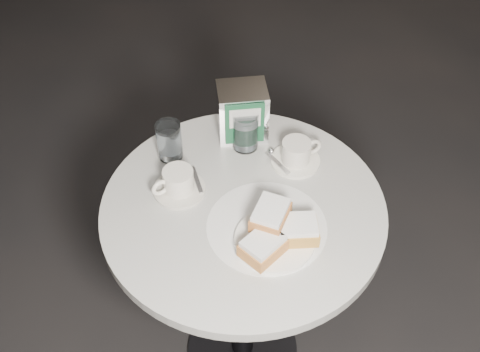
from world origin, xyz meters
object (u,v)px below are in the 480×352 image
Objects in this scene: coffee_cup_right at (296,154)px; water_glass_right at (245,131)px; cafe_table at (243,253)px; water_glass_left at (169,141)px; coffee_cup_left at (178,183)px; napkin_dispenser at (242,112)px; beignet_plate at (276,234)px.

coffee_cup_right is 0.15m from water_glass_right.
water_glass_left is at bearing 114.13° from cafe_table.
water_glass_right is (-0.10, 0.11, 0.02)m from coffee_cup_right.
coffee_cup_left is at bearing 139.76° from cafe_table.
water_glass_left is 0.21m from napkin_dispenser.
beignet_plate is 0.39m from water_glass_left.
coffee_cup_right is (0.19, 0.08, 0.23)m from cafe_table.
cafe_table is 0.38m from napkin_dispenser.
coffee_cup_left is at bearing -100.08° from water_glass_left.
coffee_cup_left is 1.05× the size of coffee_cup_right.
water_glass_left is (-0.11, 0.24, 0.25)m from cafe_table.
coffee_cup_left is 0.23m from water_glass_right.
napkin_dispenser reaches higher than water_glass_left.
beignet_plate is 1.48× the size of coffee_cup_right.
napkin_dispenser reaches higher than water_glass_right.
beignet_plate is 1.96× the size of water_glass_left.
cafe_table is 7.03× the size of water_glass_left.
water_glass_left is at bearing 109.17° from beignet_plate.
beignet_plate is 1.89× the size of water_glass_right.
coffee_cup_left is 1.39× the size of water_glass_left.
beignet_plate reaches higher than cafe_table.
water_glass_right reaches higher than cafe_table.
water_glass_left is (-0.13, 0.37, 0.02)m from beignet_plate.
water_glass_right reaches higher than coffee_cup_right.
water_glass_left is (-0.29, 0.15, 0.02)m from coffee_cup_right.
cafe_table is at bearing -48.24° from coffee_cup_left.
beignet_plate is at bearing -66.06° from coffee_cup_left.
napkin_dispenser is (0.21, 0.01, 0.02)m from water_glass_left.
beignet_plate is at bearing -80.28° from cafe_table.
napkin_dispenser reaches higher than coffee_cup_right.
coffee_cup_right is (0.16, 0.22, -0.00)m from beignet_plate.
water_glass_right is at bearing 64.81° from cafe_table.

